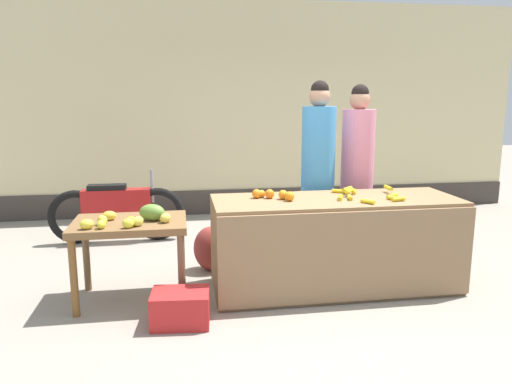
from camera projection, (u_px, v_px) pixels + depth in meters
The scene contains 12 objects.
ground_plane at pixel (298, 289), 4.43m from camera, with size 24.00×24.00×0.00m, color gray.
market_wall_back at pixel (248, 112), 7.19m from camera, with size 8.31×0.23×3.09m.
fruit_stall_counter at pixel (335, 244), 4.39m from camera, with size 2.20×0.80×0.83m.
side_table_wooden at pixel (130, 232), 4.09m from camera, with size 0.94×0.64×0.70m.
banana_bunch_pile at pixel (365, 194), 4.36m from camera, with size 0.61×0.59×0.07m.
orange_pile at pixel (273, 195), 4.28m from camera, with size 0.35×0.26×0.08m.
mango_papaya_pile at pixel (136, 217), 3.98m from camera, with size 0.73×0.38×0.14m.
vendor_woman_blue_shirt at pixel (318, 174), 4.92m from camera, with size 0.34×0.34×1.89m.
vendor_woman_pink_shirt at pixel (357, 173), 5.08m from camera, with size 0.34×0.34×1.85m.
parked_motorcycle at pixel (117, 209), 5.81m from camera, with size 1.60×0.18×0.88m.
produce_crate at pixel (181, 308), 3.72m from camera, with size 0.44×0.32×0.26m, color red.
produce_sack at pixel (211, 249), 4.86m from camera, with size 0.36×0.30×0.45m, color maroon.
Camera 1 is at (-1.05, -4.06, 1.72)m, focal length 33.99 mm.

